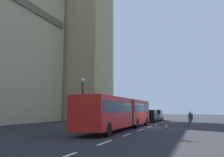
{
  "coord_description": "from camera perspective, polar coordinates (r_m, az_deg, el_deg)",
  "views": [
    {
      "loc": [
        -26.48,
        -5.16,
        1.87
      ],
      "look_at": [
        4.56,
        5.78,
        6.09
      ],
      "focal_mm": 39.21,
      "sensor_mm": 36.0,
      "label": 1
    }
  ],
  "objects": [
    {
      "name": "ground_plane",
      "position": [
        27.04,
        8.53,
        -11.2
      ],
      "size": [
        160.0,
        160.0,
        0.0
      ],
      "primitive_type": "plane",
      "color": "#262628"
    },
    {
      "name": "lane_centre_marking",
      "position": [
        23.28,
        6.69,
        -11.86
      ],
      "size": [
        29.8,
        0.16,
        0.01
      ],
      "color": "silver",
      "rests_on": "ground_plane"
    },
    {
      "name": "articulated_bus",
      "position": [
        23.79,
        1.93,
        -7.61
      ],
      "size": [
        15.99,
        2.54,
        2.9
      ],
      "color": "red",
      "rests_on": "ground_plane"
    },
    {
      "name": "sedan_lead",
      "position": [
        38.24,
        9.0,
        -8.65
      ],
      "size": [
        4.4,
        1.86,
        1.85
      ],
      "color": "black",
      "rests_on": "ground_plane"
    },
    {
      "name": "sedan_trailing",
      "position": [
        44.34,
        10.41,
        -8.43
      ],
      "size": [
        4.4,
        1.86,
        1.85
      ],
      "color": "gray",
      "rests_on": "ground_plane"
    },
    {
      "name": "traffic_cone_west",
      "position": [
        25.57,
        12.55,
        -10.7
      ],
      "size": [
        0.36,
        0.36,
        0.58
      ],
      "color": "black",
      "rests_on": "ground_plane"
    },
    {
      "name": "traffic_cone_middle",
      "position": [
        32.95,
        14.61,
        -9.84
      ],
      "size": [
        0.36,
        0.36,
        0.58
      ],
      "color": "black",
      "rests_on": "ground_plane"
    },
    {
      "name": "traffic_cone_east",
      "position": [
        35.17,
        13.68,
        -9.69
      ],
      "size": [
        0.36,
        0.36,
        0.58
      ],
      "color": "black",
      "rests_on": "ground_plane"
    },
    {
      "name": "street_lamp",
      "position": [
        26.37,
        -6.87,
        -4.68
      ],
      "size": [
        0.44,
        0.44,
        5.27
      ],
      "color": "black",
      "rests_on": "ground_plane"
    },
    {
      "name": "pedestrian_near_cones",
      "position": [
        26.81,
        17.89,
        -9.01
      ],
      "size": [
        0.39,
        0.46,
        1.69
      ],
      "color": "#726651",
      "rests_on": "ground_plane"
    },
    {
      "name": "pedestrian_by_kerb",
      "position": [
        30.91,
        17.73,
        -8.74
      ],
      "size": [
        0.44,
        0.36,
        1.69
      ],
      "color": "#262D4C",
      "rests_on": "ground_plane"
    }
  ]
}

